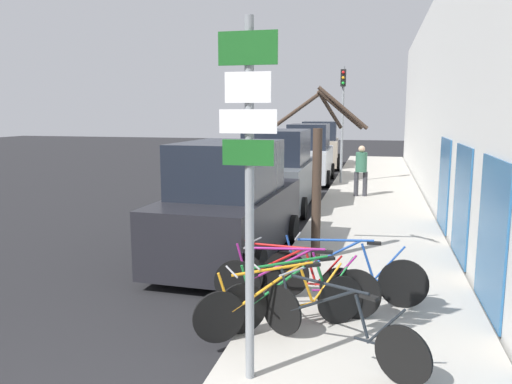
# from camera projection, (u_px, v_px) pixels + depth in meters

# --- Properties ---
(ground_plane) EXTENTS (80.00, 80.00, 0.00)m
(ground_plane) POSITION_uv_depth(u_px,v_px,m) (277.00, 218.00, 13.90)
(ground_plane) COLOR black
(sidewalk_curb) EXTENTS (3.20, 32.00, 0.15)m
(sidewalk_curb) POSITION_uv_depth(u_px,v_px,m) (373.00, 202.00, 15.97)
(sidewalk_curb) COLOR #ADA89E
(sidewalk_curb) RESTS_ON ground
(building_facade) EXTENTS (0.23, 32.00, 6.50)m
(building_facade) POSITION_uv_depth(u_px,v_px,m) (437.00, 101.00, 14.98)
(building_facade) COLOR silver
(building_facade) RESTS_ON ground
(signpost) EXTENTS (0.58, 0.11, 3.67)m
(signpost) POSITION_uv_depth(u_px,v_px,m) (249.00, 178.00, 4.92)
(signpost) COLOR gray
(signpost) RESTS_ON sidewalk_curb
(bicycle_0) EXTENTS (1.98, 1.23, 0.88)m
(bicycle_0) POSITION_uv_depth(u_px,v_px,m) (336.00, 326.00, 5.64)
(bicycle_0) COLOR black
(bicycle_0) RESTS_ON sidewalk_curb
(bicycle_1) EXTENTS (1.94, 1.29, 0.89)m
(bicycle_1) POSITION_uv_depth(u_px,v_px,m) (282.00, 304.00, 6.27)
(bicycle_1) COLOR black
(bicycle_1) RESTS_ON sidewalk_curb
(bicycle_2) EXTENTS (1.90, 1.24, 0.91)m
(bicycle_2) POSITION_uv_depth(u_px,v_px,m) (299.00, 297.00, 6.50)
(bicycle_2) COLOR black
(bicycle_2) RESTS_ON sidewalk_curb
(bicycle_3) EXTENTS (2.35, 0.44, 0.95)m
(bicycle_3) POSITION_uv_depth(u_px,v_px,m) (295.00, 285.00, 6.90)
(bicycle_3) COLOR black
(bicycle_3) RESTS_ON sidewalk_curb
(bicycle_4) EXTENTS (2.09, 0.65, 0.86)m
(bicycle_4) POSITION_uv_depth(u_px,v_px,m) (291.00, 277.00, 7.32)
(bicycle_4) COLOR black
(bicycle_4) RESTS_ON sidewalk_curb
(bicycle_5) EXTENTS (2.40, 0.44, 0.97)m
(bicycle_5) POSITION_uv_depth(u_px,v_px,m) (343.00, 275.00, 7.29)
(bicycle_5) COLOR black
(bicycle_5) RESTS_ON sidewalk_curb
(parked_car_0) EXTENTS (2.21, 4.70, 2.35)m
(parked_car_0) POSITION_uv_depth(u_px,v_px,m) (231.00, 207.00, 9.89)
(parked_car_0) COLOR black
(parked_car_0) RESTS_ON ground
(parked_car_1) EXTENTS (2.13, 4.70, 2.39)m
(parked_car_1) POSITION_uv_depth(u_px,v_px,m) (278.00, 174.00, 15.09)
(parked_car_1) COLOR #51565B
(parked_car_1) RESTS_ON ground
(parked_car_2) EXTENTS (2.02, 4.41, 2.43)m
(parked_car_2) POSITION_uv_depth(u_px,v_px,m) (309.00, 156.00, 20.72)
(parked_car_2) COLOR #B2B7BC
(parked_car_2) RESTS_ON ground
(parked_car_3) EXTENTS (2.31, 4.29, 2.43)m
(parked_car_3) POSITION_uv_depth(u_px,v_px,m) (320.00, 147.00, 26.23)
(parked_car_3) COLOR gray
(parked_car_3) RESTS_ON ground
(pedestrian_near) EXTENTS (0.44, 0.37, 1.67)m
(pedestrian_near) POSITION_uv_depth(u_px,v_px,m) (361.00, 167.00, 16.45)
(pedestrian_near) COLOR #333338
(pedestrian_near) RESTS_ON sidewalk_curb
(street_tree) EXTENTS (1.83, 0.74, 3.24)m
(street_tree) POSITION_uv_depth(u_px,v_px,m) (319.00, 177.00, 9.25)
(street_tree) COLOR #3D2D23
(street_tree) RESTS_ON sidewalk_curb
(traffic_light) EXTENTS (0.20, 0.30, 4.50)m
(traffic_light) POSITION_uv_depth(u_px,v_px,m) (343.00, 109.00, 19.26)
(traffic_light) COLOR gray
(traffic_light) RESTS_ON sidewalk_curb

